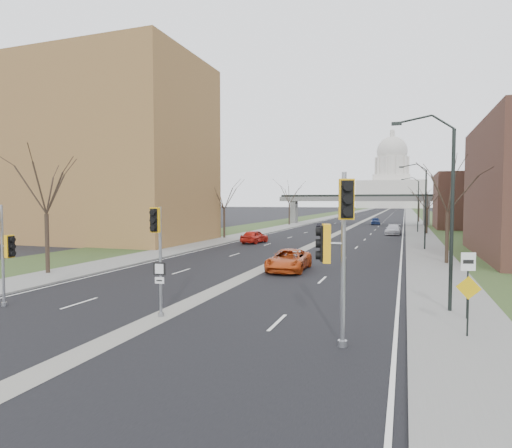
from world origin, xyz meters
The scene contains 30 objects.
ground centered at (0.00, 0.00, 0.00)m, with size 700.00×700.00×0.00m, color black.
road_surface centered at (0.00, 150.00, 0.01)m, with size 20.00×600.00×0.01m, color black.
median_strip centered at (0.00, 150.00, 0.00)m, with size 1.20×600.00×0.02m, color gray.
sidewalk_right centered at (12.00, 150.00, 0.06)m, with size 4.00×600.00×0.12m, color gray.
sidewalk_left centered at (-12.00, 150.00, 0.06)m, with size 4.00×600.00×0.12m, color gray.
grass_verge_right centered at (18.00, 150.00, 0.05)m, with size 8.00×600.00×0.10m, color #324620.
grass_verge_left centered at (-18.00, 150.00, 0.05)m, with size 8.00×600.00×0.10m, color #324620.
apartment_building centered at (-26.00, 30.00, 11.00)m, with size 25.00×16.00×22.00m, color olive.
commercial_block_far centered at (22.00, 70.00, 5.00)m, with size 14.00×14.00×10.00m, color #462B21.
pedestrian_bridge centered at (0.00, 80.00, 4.84)m, with size 34.00×3.00×6.45m.
capitol centered at (0.00, 320.00, 18.60)m, with size 48.00×42.00×55.75m.
streetlight_near centered at (10.99, 6.00, 6.95)m, with size 2.61×0.20×8.70m.
streetlight_mid centered at (10.99, 32.00, 6.95)m, with size 2.61×0.20×8.70m.
streetlight_far centered at (10.99, 58.00, 6.95)m, with size 2.61×0.20×8.70m.
tree_left_a centered at (-13.00, 8.00, 6.64)m, with size 7.20×7.20×9.40m.
tree_left_b centered at (-13.00, 38.00, 6.23)m, with size 6.75×6.75×8.81m.
tree_left_c centered at (-13.00, 72.00, 7.04)m, with size 7.65×7.65×9.99m.
tree_right_a centered at (13.00, 22.00, 6.64)m, with size 7.20×7.20×9.40m.
tree_right_b centered at (13.00, 55.00, 5.82)m, with size 6.30×6.30×8.22m.
tree_right_c centered at (13.00, 95.00, 7.04)m, with size 7.65×7.65×9.99m.
signal_pole_left centered at (-7.87, 0.26, 3.14)m, with size 0.87×0.84×4.80m.
signal_pole_median centered at (0.02, 1.01, 3.30)m, with size 0.55×0.78×4.74m.
signal_pole_right centered at (7.75, -0.29, 3.89)m, with size 1.28×1.00×5.94m.
speed_limit_sign centered at (12.33, 4.82, 2.01)m, with size 0.58×0.20×2.75m.
warning_sign centered at (12.04, 2.28, 1.53)m, with size 0.82×0.31×2.18m.
car_left_near centered at (-7.04, 33.31, 0.78)m, with size 1.85×4.60×1.57m, color red.
car_left_far centered at (-3.40, 57.76, 0.65)m, with size 1.38×3.96×1.30m, color black.
car_right_near centered at (2.04, 14.96, 0.76)m, with size 2.53×5.49×1.52m, color #BC4314.
car_right_mid centered at (8.23, 52.35, 0.76)m, with size 2.13×5.23×1.52m, color #BABBC3.
car_right_far centered at (3.94, 79.75, 0.78)m, with size 1.84×4.58×1.56m, color navy.
Camera 1 is at (9.85, -14.52, 4.96)m, focal length 30.00 mm.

